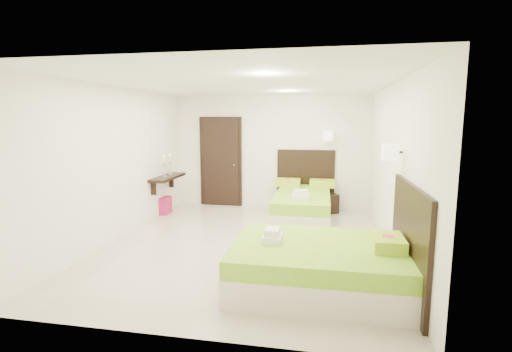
% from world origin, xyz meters
% --- Properties ---
extents(floor, '(5.50, 5.50, 0.00)m').
position_xyz_m(floor, '(0.00, 0.00, 0.00)').
color(floor, beige).
rests_on(floor, ground).
extents(bed_single, '(1.32, 2.19, 1.81)m').
position_xyz_m(bed_single, '(0.82, 1.75, 0.33)').
color(bed_single, beige).
rests_on(bed_single, ground).
extents(bed_double, '(2.10, 1.78, 1.73)m').
position_xyz_m(bed_double, '(1.27, -1.42, 0.31)').
color(bed_double, beige).
rests_on(bed_double, ground).
extents(nightstand, '(0.61, 0.59, 0.42)m').
position_xyz_m(nightstand, '(1.28, 2.42, 0.21)').
color(nightstand, black).
rests_on(nightstand, ground).
extents(ottoman, '(0.38, 0.38, 0.37)m').
position_xyz_m(ottoman, '(-2.28, 1.65, 0.19)').
color(ottoman, '#A5164B').
rests_on(ottoman, ground).
extents(door, '(1.02, 0.15, 2.14)m').
position_xyz_m(door, '(-1.20, 2.70, 1.05)').
color(door, black).
rests_on(door, ground).
extents(console_shelf, '(0.35, 1.20, 0.78)m').
position_xyz_m(console_shelf, '(-2.08, 1.60, 0.82)').
color(console_shelf, black).
rests_on(console_shelf, ground).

